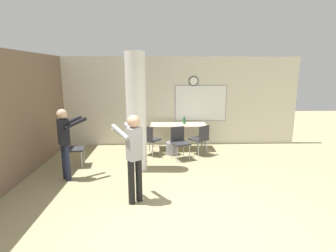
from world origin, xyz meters
TOP-DOWN VIEW (x-y plane):
  - ground_plane at (0.00, 0.00)m, footprint 24.00×24.00m
  - wall_left_accent at (-3.50, 2.50)m, footprint 0.12×7.00m
  - wall_back at (0.02, 5.06)m, footprint 8.00×0.15m
  - support_pillar at (-0.97, 2.80)m, footprint 0.47×0.47m
  - folding_table at (0.15, 4.47)m, footprint 1.69×0.70m
  - bottle_on_table at (0.33, 4.53)m, footprint 0.07×0.07m
  - waste_bin at (-0.08, 3.93)m, footprint 0.32×0.32m
  - chair_table_left at (-0.71, 3.86)m, footprint 0.61×0.61m
  - chair_by_left_wall at (-2.62, 3.05)m, footprint 0.49×0.49m
  - chair_table_front at (0.12, 3.56)m, footprint 0.57×0.57m
  - chair_table_right at (0.74, 3.88)m, footprint 0.62×0.62m
  - person_watching_back at (-2.46, 2.24)m, footprint 0.62×0.59m
  - person_playing_front at (-0.88, 1.17)m, footprint 0.60×0.64m

SIDE VIEW (x-z plane):
  - ground_plane at x=0.00m, z-range 0.00..0.00m
  - waste_bin at x=-0.08m, z-range 0.00..0.36m
  - chair_table_left at x=-0.71m, z-range 0.08..0.95m
  - chair_by_left_wall at x=-2.62m, z-range 0.08..0.95m
  - chair_table_front at x=0.12m, z-range 0.08..0.95m
  - chair_table_right at x=0.74m, z-range 0.08..0.95m
  - folding_table at x=0.15m, z-range 0.34..1.11m
  - bottle_on_table at x=0.33m, z-range 0.75..0.99m
  - person_watching_back at x=-2.46m, z-range 0.14..1.72m
  - person_playing_front at x=-0.88m, z-range 0.14..1.77m
  - wall_back at x=0.02m, z-range 0.00..2.80m
  - wall_left_accent at x=-3.50m, z-range 0.00..2.80m
  - support_pillar at x=-0.97m, z-range 0.00..2.80m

